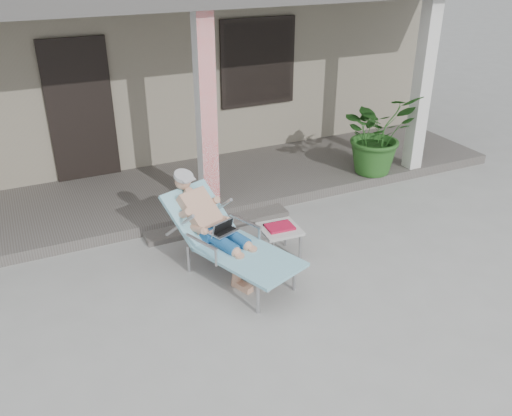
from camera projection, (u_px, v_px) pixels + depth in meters
ground at (282, 301)px, 5.81m from camera, size 60.00×60.00×0.00m
house at (125, 44)px, 10.31m from camera, size 10.40×5.40×3.30m
porch_deck at (190, 189)px, 8.20m from camera, size 10.00×2.00×0.15m
porch_step at (218, 224)px, 7.29m from camera, size 2.00×0.30×0.07m
lounger at (221, 216)px, 6.02m from camera, size 1.23×1.84×1.16m
side_table at (280, 230)px, 6.49m from camera, size 0.49×0.49×0.41m
potted_palm at (377, 133)px, 8.36m from camera, size 1.17×1.02×1.27m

